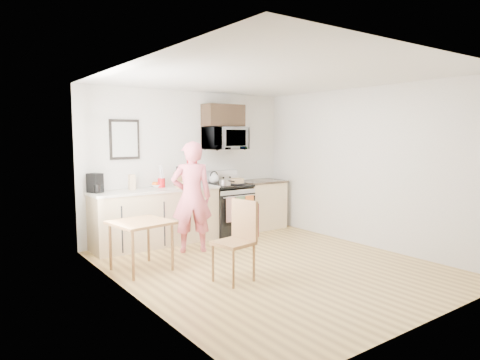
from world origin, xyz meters
TOP-DOWN VIEW (x-y plane):
  - floor at (0.00, 0.00)m, footprint 4.60×4.60m
  - back_wall at (0.00, 2.30)m, footprint 4.00×0.04m
  - front_wall at (0.00, -2.30)m, footprint 4.00×0.04m
  - left_wall at (-2.00, 0.00)m, footprint 0.04×4.60m
  - right_wall at (2.00, 0.00)m, footprint 0.04×4.60m
  - ceiling at (0.00, 0.00)m, footprint 4.00×4.60m
  - window at (-1.96, 0.80)m, footprint 0.06×1.40m
  - cabinet_left at (-0.80, 2.00)m, footprint 2.10×0.60m
  - countertop_left at (-0.80, 2.00)m, footprint 2.14×0.64m
  - cabinet_right at (1.43, 2.00)m, footprint 0.84×0.60m
  - countertop_right at (1.43, 2.00)m, footprint 0.88×0.64m
  - range at (0.63, 1.98)m, footprint 0.76×0.70m
  - microwave at (0.63, 2.08)m, footprint 0.76×0.51m
  - upper_cabinet at (0.63, 2.12)m, footprint 0.76×0.35m
  - wall_art at (-1.20, 2.28)m, footprint 0.50×0.04m
  - wall_trivet at (0.05, 2.28)m, footprint 0.20×0.02m
  - person at (-0.52, 1.29)m, footprint 0.74×0.63m
  - dining_table at (-1.55, 0.87)m, footprint 0.72×0.72m
  - chair at (-0.66, -0.20)m, footprint 0.53×0.49m
  - knife_block at (-0.29, 2.19)m, footprint 0.12×0.15m
  - utensil_crock at (-0.64, 2.12)m, footprint 0.12×0.12m
  - fruit_bowl at (-0.70, 2.18)m, footprint 0.26×0.26m
  - milk_carton at (-1.16, 2.12)m, footprint 0.10×0.10m
  - coffee_maker at (-1.75, 2.11)m, footprint 0.24×0.28m
  - bread_bag at (-0.34, 1.83)m, footprint 0.31×0.18m
  - cake at (0.77, 1.88)m, footprint 0.31×0.31m
  - kettle at (0.44, 2.15)m, footprint 0.19×0.19m
  - pot at (0.46, 1.81)m, footprint 0.21×0.35m

SIDE VIEW (x-z plane):
  - floor at x=0.00m, z-range 0.00..0.00m
  - range at x=0.63m, z-range -0.14..1.02m
  - cabinet_left at x=-0.80m, z-range 0.00..0.90m
  - cabinet_right at x=1.43m, z-range 0.00..0.90m
  - dining_table at x=-1.55m, z-range 0.26..0.93m
  - chair at x=-0.66m, z-range 0.15..1.16m
  - person at x=-0.52m, z-range 0.00..1.73m
  - countertop_left at x=-0.80m, z-range 0.90..0.94m
  - countertop_right at x=1.43m, z-range 0.90..0.94m
  - cake at x=0.77m, z-range 0.92..1.03m
  - pot at x=0.46m, z-range 0.93..1.03m
  - fruit_bowl at x=-0.70m, z-range 0.93..1.03m
  - bread_bag at x=-0.34m, z-range 0.94..1.05m
  - kettle at x=0.44m, z-range 0.91..1.15m
  - knife_block at x=-0.29m, z-range 0.94..1.17m
  - milk_carton at x=-1.16m, z-range 0.94..1.18m
  - coffee_maker at x=-1.75m, z-range 0.93..1.23m
  - utensil_crock at x=-0.64m, z-range 0.90..1.28m
  - back_wall at x=0.00m, z-range 0.00..2.60m
  - front_wall at x=0.00m, z-range 0.00..2.60m
  - left_wall at x=-2.00m, z-range 0.00..2.60m
  - right_wall at x=2.00m, z-range 0.00..2.60m
  - wall_trivet at x=0.05m, z-range 1.20..1.40m
  - window at x=-1.96m, z-range 0.80..2.30m
  - wall_art at x=-1.20m, z-range 1.43..2.08m
  - microwave at x=0.63m, z-range 1.55..1.97m
  - upper_cabinet at x=0.63m, z-range 1.98..2.38m
  - ceiling at x=0.00m, z-range 2.58..2.62m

